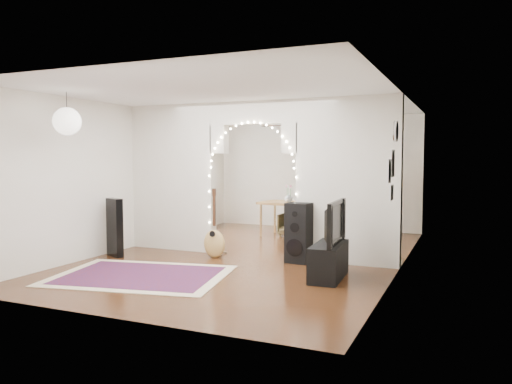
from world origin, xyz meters
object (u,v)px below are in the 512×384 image
at_px(floor_speaker, 299,233).
at_px(dining_chair_right, 292,225).
at_px(bookcase, 330,200).
at_px(dining_table, 289,205).
at_px(dining_chair_left, 318,222).
at_px(media_console, 329,261).
at_px(acoustic_guitar, 214,232).

relative_size(floor_speaker, dining_chair_right, 1.80).
bearing_deg(bookcase, dining_table, -129.93).
bearing_deg(dining_chair_right, dining_chair_left, 43.64).
bearing_deg(bookcase, floor_speaker, -89.96).
bearing_deg(dining_chair_left, media_console, -79.46).
bearing_deg(bookcase, dining_chair_right, -129.84).
xyz_separation_m(media_console, bookcase, (-1.16, 4.38, 0.50)).
bearing_deg(acoustic_guitar, dining_table, 77.89).
bearing_deg(media_console, dining_table, 115.01).
relative_size(media_console, dining_chair_right, 1.82).
bearing_deg(dining_chair_right, bookcase, 57.44).
xyz_separation_m(acoustic_guitar, dining_table, (0.38, 2.73, 0.24)).
height_order(floor_speaker, dining_chair_right, floor_speaker).
distance_m(media_console, dining_chair_left, 4.11).
bearing_deg(acoustic_guitar, dining_chair_right, 76.98).
bearing_deg(dining_chair_left, dining_table, -142.88).
distance_m(media_console, dining_chair_right, 3.88).
bearing_deg(dining_chair_right, media_console, -62.72).
height_order(media_console, dining_table, dining_table).
relative_size(acoustic_guitar, floor_speaker, 1.03).
distance_m(floor_speaker, dining_table, 2.75).
distance_m(floor_speaker, dining_chair_left, 3.10).
xyz_separation_m(acoustic_guitar, floor_speaker, (1.45, 0.21, 0.05)).
distance_m(bookcase, dining_chair_left, 0.69).
distance_m(dining_table, dining_chair_right, 0.44).
relative_size(media_console, dining_chair_left, 1.68).
distance_m(dining_chair_left, dining_chair_right, 0.63).
height_order(acoustic_guitar, floor_speaker, acoustic_guitar).
height_order(floor_speaker, media_console, floor_speaker).
relative_size(media_console, dining_table, 0.77).
relative_size(dining_chair_left, dining_chair_right, 1.09).
distance_m(media_console, bookcase, 4.56).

